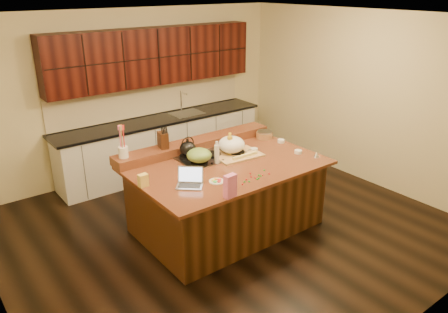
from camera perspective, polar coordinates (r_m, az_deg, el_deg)
room at (r=5.39m, az=0.32°, el=3.30°), size 5.52×5.02×2.72m
island at (r=5.73m, az=0.30°, el=-5.12°), size 2.40×1.60×0.92m
back_ledge at (r=6.05m, az=-3.73°, el=1.65°), size 2.40×0.30×0.12m
cooktop at (r=5.76m, az=-1.51°, el=0.14°), size 0.92×0.52×0.05m
back_counter at (r=7.44m, az=-8.37°, el=5.37°), size 3.70×0.66×2.40m
kettle at (r=5.66m, az=-4.75°, el=1.03°), size 0.23×0.23×0.19m
green_bowl at (r=5.46m, az=-3.27°, el=0.17°), size 0.38×0.38×0.17m
laptop at (r=4.96m, az=-4.47°, el=-3.17°), size 0.37×0.37×0.20m
oil_bottle at (r=5.74m, az=0.77°, el=1.34°), size 0.08×0.08×0.27m
vinegar_bottle at (r=5.49m, az=-0.94°, el=0.27°), size 0.08×0.08×0.25m
wooden_tray at (r=5.79m, az=1.16°, el=1.27°), size 0.65×0.52×0.25m
ramekin_a at (r=5.95m, az=9.66°, el=0.62°), size 0.11×0.11×0.04m
ramekin_b at (r=6.31m, az=7.46°, el=2.02°), size 0.12×0.12×0.04m
ramekin_c at (r=5.94m, az=3.94°, el=0.87°), size 0.11×0.11×0.04m
strainer_bowl at (r=6.46m, az=5.29°, el=2.78°), size 0.31×0.31×0.09m
kitchen_timer at (r=5.87m, az=11.98°, el=0.27°), size 0.08×0.08×0.07m
pink_bag at (r=4.64m, az=0.81°, el=-3.89°), size 0.14×0.09×0.26m
candy_plate at (r=5.04m, az=-0.96°, el=-3.25°), size 0.21×0.21×0.01m
package_box at (r=4.99m, az=-10.51°, el=-3.08°), size 0.11×0.08×0.15m
utensil_crock at (r=5.53m, az=-13.01°, el=0.55°), size 0.16×0.16×0.14m
knife_block at (r=5.75m, az=-7.98°, el=2.13°), size 0.14×0.19×0.21m
gumdrop_0 at (r=5.16m, az=3.57°, el=-2.66°), size 0.02×0.02×0.02m
gumdrop_1 at (r=5.04m, az=3.31°, el=-3.27°), size 0.02×0.02×0.02m
gumdrop_2 at (r=5.26m, az=5.93°, el=-2.23°), size 0.02×0.02×0.02m
gumdrop_3 at (r=5.10m, az=4.38°, el=-2.96°), size 0.02×0.02×0.02m
gumdrop_4 at (r=5.13m, az=4.08°, el=-2.80°), size 0.02×0.02×0.02m
gumdrop_5 at (r=5.35m, az=5.27°, el=-1.78°), size 0.02×0.02×0.02m
gumdrop_6 at (r=4.97m, az=2.45°, el=-3.63°), size 0.02×0.02×0.02m
gumdrop_7 at (r=5.19m, az=4.85°, el=-2.54°), size 0.02×0.02×0.02m
gumdrop_8 at (r=5.21m, az=5.03°, el=-2.46°), size 0.02×0.02×0.02m
gumdrop_9 at (r=5.13m, az=4.58°, el=-2.85°), size 0.02×0.02×0.02m
gumdrop_10 at (r=5.09m, az=2.95°, el=-3.00°), size 0.02×0.02×0.02m
gumdrop_11 at (r=5.21m, az=4.57°, el=-2.43°), size 0.02×0.02×0.02m
gumdrop_12 at (r=5.25m, az=3.46°, el=-2.22°), size 0.02×0.02×0.02m
gumdrop_13 at (r=5.03m, az=2.70°, el=-3.31°), size 0.02×0.02×0.02m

